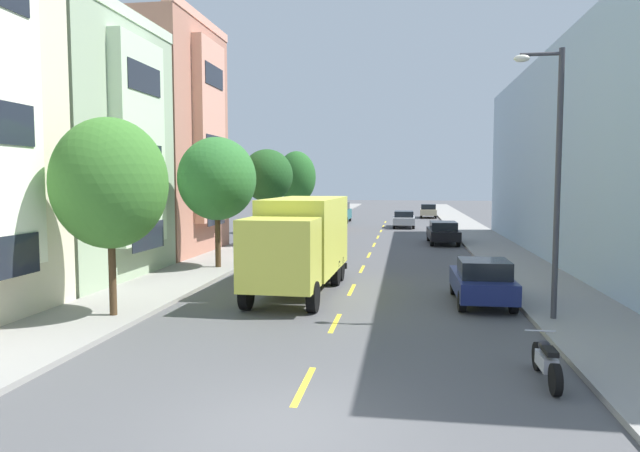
# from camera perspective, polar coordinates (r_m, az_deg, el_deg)

# --- Properties ---
(ground_plane) EXTENTS (160.00, 160.00, 0.00)m
(ground_plane) POSITION_cam_1_polar(r_m,az_deg,el_deg) (39.00, 5.66, -1.39)
(ground_plane) COLOR #4C4C4F
(sidewalk_left) EXTENTS (3.20, 120.00, 0.14)m
(sidewalk_left) POSITION_cam_1_polar(r_m,az_deg,el_deg) (38.04, -5.24, -1.43)
(sidewalk_left) COLOR gray
(sidewalk_left) RESTS_ON ground_plane
(sidewalk_right) EXTENTS (3.20, 120.00, 0.14)m
(sidewalk_right) POSITION_cam_1_polar(r_m,az_deg,el_deg) (37.31, 16.47, -1.72)
(sidewalk_right) COLOR gray
(sidewalk_right) RESTS_ON ground_plane
(lane_centerline_dashes) EXTENTS (0.14, 47.20, 0.01)m
(lane_centerline_dashes) POSITION_cam_1_polar(r_m,az_deg,el_deg) (33.54, 5.19, -2.35)
(lane_centerline_dashes) COLOR yellow
(lane_centerline_dashes) RESTS_ON ground_plane
(townhouse_third_terracotta) EXTENTS (13.22, 8.01, 12.64)m
(townhouse_third_terracotta) POSITION_cam_1_polar(r_m,az_deg,el_deg) (33.97, -21.39, 7.78)
(townhouse_third_terracotta) COLOR #B27560
(townhouse_third_terracotta) RESTS_ON ground_plane
(street_tree_nearest) EXTENTS (3.26, 3.26, 5.67)m
(street_tree_nearest) POSITION_cam_1_polar(r_m,az_deg,el_deg) (17.33, -20.25, 4.00)
(street_tree_nearest) COLOR #47331E
(street_tree_nearest) RESTS_ON sidewalk_left
(street_tree_second) EXTENTS (3.49, 3.49, 5.82)m
(street_tree_second) POSITION_cam_1_polar(r_m,az_deg,el_deg) (25.91, -10.25, 4.65)
(street_tree_second) COLOR #47331E
(street_tree_second) RESTS_ON sidewalk_left
(street_tree_third) EXTENTS (3.11, 3.11, 5.79)m
(street_tree_third) POSITION_cam_1_polar(r_m,az_deg,el_deg) (34.89, -5.29, 5.02)
(street_tree_third) COLOR #47331E
(street_tree_third) RESTS_ON sidewalk_left
(street_tree_farthest) EXTENTS (2.99, 2.99, 6.14)m
(street_tree_farthest) POSITION_cam_1_polar(r_m,az_deg,el_deg) (44.01, -2.37, 4.87)
(street_tree_farthest) COLOR #47331E
(street_tree_farthest) RESTS_ON sidewalk_left
(street_lamp) EXTENTS (1.35, 0.28, 7.48)m
(street_lamp) POSITION_cam_1_polar(r_m,az_deg,el_deg) (17.14, 22.25, 5.61)
(street_lamp) COLOR #38383D
(street_lamp) RESTS_ON sidewalk_right
(delivery_box_truck) EXTENTS (2.61, 7.88, 3.37)m
(delivery_box_truck) POSITION_cam_1_polar(r_m,az_deg,el_deg) (20.64, -1.90, -1.30)
(delivery_box_truck) COLOR #D8D84C
(delivery_box_truck) RESTS_ON ground_plane
(parked_hatchback_navy) EXTENTS (1.77, 4.01, 1.50)m
(parked_hatchback_navy) POSITION_cam_1_polar(r_m,az_deg,el_deg) (19.38, 15.89, -5.31)
(parked_hatchback_navy) COLOR navy
(parked_hatchback_navy) RESTS_ON ground_plane
(parked_suv_orange) EXTENTS (2.07, 4.85, 1.93)m
(parked_suv_orange) POSITION_cam_1_polar(r_m,az_deg,el_deg) (47.38, 0.90, 0.87)
(parked_suv_orange) COLOR orange
(parked_suv_orange) RESTS_ON ground_plane
(parked_wagon_forest) EXTENTS (1.89, 4.73, 1.50)m
(parked_wagon_forest) POSITION_cam_1_polar(r_m,az_deg,el_deg) (31.96, -2.71, -1.23)
(parked_wagon_forest) COLOR #194C28
(parked_wagon_forest) RESTS_ON ground_plane
(parked_suv_teal) EXTENTS (1.96, 4.80, 1.93)m
(parked_suv_teal) POSITION_cam_1_polar(r_m,az_deg,el_deg) (55.08, 1.95, 1.38)
(parked_suv_teal) COLOR #195B60
(parked_suv_teal) RESTS_ON ground_plane
(parked_sedan_black) EXTENTS (1.92, 4.55, 1.43)m
(parked_sedan_black) POSITION_cam_1_polar(r_m,az_deg,el_deg) (37.20, 12.19, -0.60)
(parked_sedan_black) COLOR black
(parked_sedan_black) RESTS_ON ground_plane
(parked_hatchback_champagne) EXTENTS (1.86, 4.05, 1.50)m
(parked_hatchback_champagne) POSITION_cam_1_polar(r_m,az_deg,el_deg) (63.03, 10.76, 1.49)
(parked_hatchback_champagne) COLOR tan
(parked_hatchback_champagne) RESTS_ON ground_plane
(moving_silver_sedan) EXTENTS (1.80, 4.50, 1.43)m
(moving_silver_sedan) POSITION_cam_1_polar(r_m,az_deg,el_deg) (49.63, 8.38, 0.72)
(moving_silver_sedan) COLOR #B2B5BA
(moving_silver_sedan) RESTS_ON ground_plane
(parked_motorcycle) EXTENTS (0.62, 2.05, 0.90)m
(parked_motorcycle) POSITION_cam_1_polar(r_m,az_deg,el_deg) (12.54, 21.67, -12.48)
(parked_motorcycle) COLOR black
(parked_motorcycle) RESTS_ON ground_plane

